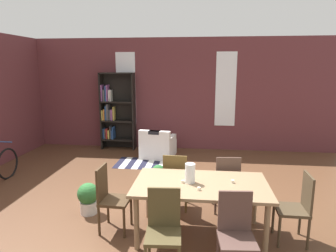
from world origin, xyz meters
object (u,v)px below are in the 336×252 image
(dining_chair_head_left, at_px, (110,196))
(armchair_white, at_px, (158,146))
(dining_chair_far_left, at_px, (176,179))
(bookshelf_tall, at_px, (115,111))
(potted_plant_corner, at_px, (88,197))
(vase_on_table, at_px, (190,173))
(dining_chair_far_right, at_px, (227,182))
(potted_plant_window, at_px, (158,175))
(dining_table, at_px, (201,189))
(dining_chair_near_left, at_px, (164,228))
(dining_chair_head_right, at_px, (297,206))
(dining_chair_near_right, at_px, (236,232))

(dining_chair_head_left, relative_size, armchair_white, 1.05)
(dining_chair_far_left, height_order, bookshelf_tall, bookshelf_tall)
(armchair_white, xyz_separation_m, potted_plant_corner, (-0.65, -3.16, -0.00))
(vase_on_table, height_order, dining_chair_far_left, vase_on_table)
(dining_chair_far_right, xyz_separation_m, potted_plant_corner, (-2.19, -0.31, -0.24))
(potted_plant_window, bearing_deg, armchair_white, 98.86)
(dining_table, relative_size, dining_chair_near_left, 1.90)
(dining_chair_near_left, relative_size, dining_chair_far_left, 1.00)
(dining_chair_head_right, relative_size, dining_chair_far_left, 1.00)
(dining_chair_near_left, relative_size, dining_chair_near_right, 1.00)
(dining_chair_near_left, bearing_deg, potted_plant_corner, 139.24)
(dining_chair_near_right, distance_m, potted_plant_window, 2.71)
(potted_plant_corner, bearing_deg, vase_on_table, -14.88)
(armchair_white, bearing_deg, dining_chair_far_right, -61.57)
(dining_chair_near_left, xyz_separation_m, bookshelf_tall, (-2.04, 5.03, 0.57))
(bookshelf_tall, bearing_deg, dining_chair_head_right, -49.03)
(dining_chair_far_left, bearing_deg, dining_table, -61.26)
(bookshelf_tall, height_order, armchair_white, bookshelf_tall)
(vase_on_table, distance_m, dining_chair_near_right, 1.00)
(potted_plant_window, bearing_deg, dining_table, -63.45)
(armchair_white, bearing_deg, dining_chair_near_right, -70.57)
(dining_chair_near_right, bearing_deg, dining_chair_head_right, 40.32)
(dining_chair_near_left, xyz_separation_m, dining_chair_far_right, (0.82, 1.49, 0.00))
(vase_on_table, height_order, dining_chair_head_left, vase_on_table)
(dining_chair_head_right, xyz_separation_m, bookshelf_tall, (-3.72, 4.29, 0.57))
(potted_plant_window, bearing_deg, vase_on_table, -67.65)
(dining_chair_far_right, bearing_deg, dining_chair_head_left, -156.28)
(vase_on_table, height_order, potted_plant_corner, vase_on_table)
(vase_on_table, xyz_separation_m, dining_chair_near_left, (-0.26, -0.74, -0.39))
(dining_table, xyz_separation_m, dining_chair_head_left, (-1.28, 0.00, -0.18))
(dining_chair_head_right, xyz_separation_m, armchair_white, (-2.41, 3.59, -0.23))
(dining_chair_head_left, height_order, dining_chair_near_right, same)
(dining_chair_far_right, height_order, armchair_white, dining_chair_far_right)
(dining_chair_far_left, bearing_deg, armchair_white, 104.22)
(dining_chair_head_right, height_order, potted_plant_corner, dining_chair_head_right)
(dining_table, bearing_deg, dining_chair_near_right, -61.75)
(bookshelf_tall, bearing_deg, dining_chair_near_right, -60.49)
(dining_chair_near_right, relative_size, dining_chair_head_right, 1.00)
(dining_chair_near_right, height_order, armchair_white, dining_chair_near_right)
(dining_chair_head_left, relative_size, dining_chair_far_left, 1.00)
(vase_on_table, xyz_separation_m, dining_chair_head_right, (1.42, -0.00, -0.39))
(dining_chair_head_left, bearing_deg, dining_chair_far_left, 40.50)
(dining_table, relative_size, dining_chair_far_left, 1.90)
(dining_chair_head_left, bearing_deg, dining_table, -0.12)
(dining_table, bearing_deg, armchair_white, 107.46)
(dining_chair_head_right, relative_size, armchair_white, 1.05)
(vase_on_table, relative_size, dining_chair_head_left, 0.28)
(potted_plant_window, bearing_deg, bookshelf_tall, 121.62)
(dining_table, distance_m, dining_chair_head_left, 1.29)
(dining_chair_near_left, distance_m, dining_chair_head_left, 1.14)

